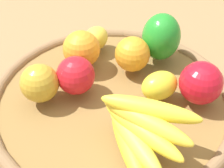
# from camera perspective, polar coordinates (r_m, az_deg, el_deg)

# --- Properties ---
(ground_plane) EXTENTS (2.40, 2.40, 0.00)m
(ground_plane) POSITION_cam_1_polar(r_m,az_deg,el_deg) (0.62, -0.00, -4.00)
(ground_plane) COLOR #966E46
(ground_plane) RESTS_ON ground
(basket) EXTENTS (0.47, 0.47, 0.04)m
(basket) POSITION_cam_1_polar(r_m,az_deg,el_deg) (0.60, -0.00, -2.73)
(basket) COLOR olive
(basket) RESTS_ON ground_plane
(apple_0) EXTENTS (0.10, 0.10, 0.07)m
(apple_0) POSITION_cam_1_polar(r_m,az_deg,el_deg) (0.58, -6.60, 1.58)
(apple_0) COLOR red
(apple_0) RESTS_ON basket
(apple_1) EXTENTS (0.10, 0.10, 0.08)m
(apple_1) POSITION_cam_1_polar(r_m,az_deg,el_deg) (0.57, 15.79, 0.21)
(apple_1) COLOR red
(apple_1) RESTS_ON basket
(orange_1) EXTENTS (0.11, 0.11, 0.08)m
(orange_1) POSITION_cam_1_polar(r_m,az_deg,el_deg) (0.64, -5.55, 6.31)
(orange_1) COLOR orange
(orange_1) RESTS_ON basket
(apple_2) EXTENTS (0.10, 0.10, 0.07)m
(apple_2) POSITION_cam_1_polar(r_m,az_deg,el_deg) (0.57, -12.99, 0.17)
(apple_2) COLOR gold
(apple_2) RESTS_ON basket
(banana_bunch) EXTENTS (0.16, 0.14, 0.08)m
(banana_bunch) POSITION_cam_1_polar(r_m,az_deg,el_deg) (0.47, 5.13, -8.26)
(banana_bunch) COLOR yellow
(banana_bunch) RESTS_ON basket
(lemon_0) EXTENTS (0.06, 0.08, 0.05)m
(lemon_0) POSITION_cam_1_polar(r_m,az_deg,el_deg) (0.69, -3.00, 8.24)
(lemon_0) COLOR yellow
(lemon_0) RESTS_ON basket
(orange_0) EXTENTS (0.10, 0.10, 0.07)m
(orange_0) POSITION_cam_1_polar(r_m,az_deg,el_deg) (0.63, 3.72, 5.43)
(orange_0) COLOR orange
(orange_0) RESTS_ON basket
(lemon_1) EXTENTS (0.07, 0.08, 0.05)m
(lemon_1) POSITION_cam_1_polar(r_m,az_deg,el_deg) (0.57, 8.61, -0.28)
(lemon_1) COLOR yellow
(lemon_1) RESTS_ON basket
(bell_pepper) EXTENTS (0.11, 0.11, 0.10)m
(bell_pepper) POSITION_cam_1_polar(r_m,az_deg,el_deg) (0.66, 8.86, 8.47)
(bell_pepper) COLOR #218D28
(bell_pepper) RESTS_ON basket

